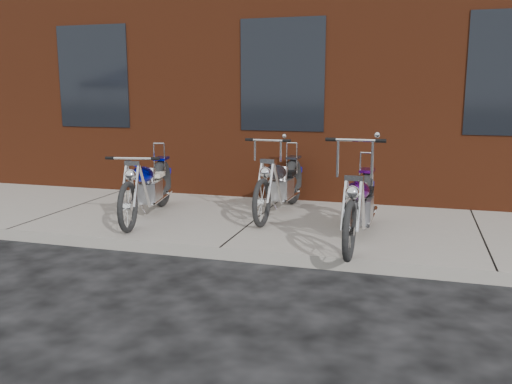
% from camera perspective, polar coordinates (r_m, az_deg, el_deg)
% --- Properties ---
extents(ground, '(120.00, 120.00, 0.00)m').
position_cam_1_polar(ground, '(6.41, -3.84, -7.15)').
color(ground, black).
rests_on(ground, ground).
extents(sidewalk, '(22.00, 3.00, 0.15)m').
position_cam_1_polar(sidewalk, '(7.76, -0.01, -3.39)').
color(sidewalk, gray).
rests_on(sidewalk, ground).
extents(building_brick, '(22.00, 10.00, 8.00)m').
position_cam_1_polar(building_brick, '(14.03, 7.97, 18.92)').
color(building_brick, '#5C2410').
rests_on(building_brick, ground).
extents(chopper_purple, '(0.57, 2.32, 1.30)m').
position_cam_1_polar(chopper_purple, '(6.67, 10.84, -1.56)').
color(chopper_purple, black).
rests_on(chopper_purple, sidewalk).
extents(chopper_blue, '(0.67, 2.30, 1.01)m').
position_cam_1_polar(chopper_blue, '(7.93, -11.33, 0.35)').
color(chopper_blue, black).
rests_on(chopper_blue, sidewalk).
extents(chopper_third, '(0.56, 2.30, 1.16)m').
position_cam_1_polar(chopper_third, '(8.01, 2.55, 0.63)').
color(chopper_third, black).
rests_on(chopper_third, sidewalk).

